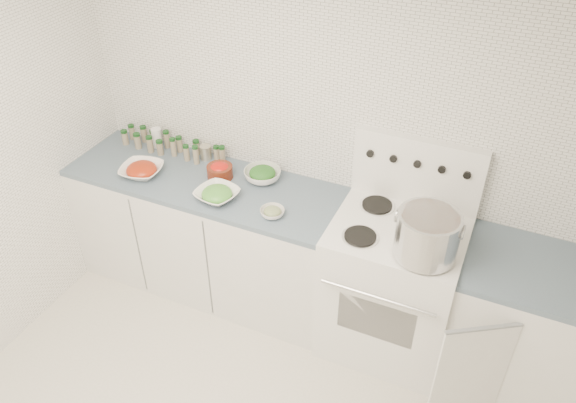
# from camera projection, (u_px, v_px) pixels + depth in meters

# --- Properties ---
(room_walls) EXTENTS (3.54, 3.04, 2.52)m
(room_walls) POSITION_uv_depth(u_px,v_px,m) (211.00, 247.00, 2.10)
(room_walls) COLOR white
(room_walls) RESTS_ON ground
(counter_left) EXTENTS (1.85, 0.62, 0.90)m
(counter_left) POSITION_uv_depth(u_px,v_px,m) (209.00, 233.00, 3.91)
(counter_left) COLOR white
(counter_left) RESTS_ON ground
(stove) EXTENTS (0.76, 0.70, 1.36)m
(stove) POSITION_uv_depth(u_px,v_px,m) (392.00, 283.00, 3.45)
(stove) COLOR white
(stove) RESTS_ON ground
(counter_right) EXTENTS (0.89, 0.84, 0.90)m
(counter_right) POSITION_uv_depth(u_px,v_px,m) (531.00, 331.00, 3.20)
(counter_right) COLOR white
(counter_right) RESTS_ON ground
(stock_pot) EXTENTS (0.36, 0.33, 0.25)m
(stock_pot) POSITION_uv_depth(u_px,v_px,m) (427.00, 233.00, 2.91)
(stock_pot) COLOR silver
(stock_pot) RESTS_ON stove
(bowl_tomato) EXTENTS (0.32, 0.32, 0.09)m
(bowl_tomato) POSITION_uv_depth(u_px,v_px,m) (142.00, 170.00, 3.66)
(bowl_tomato) COLOR white
(bowl_tomato) RESTS_ON counter_left
(bowl_snowpea) EXTENTS (0.30, 0.30, 0.09)m
(bowl_snowpea) POSITION_uv_depth(u_px,v_px,m) (217.00, 194.00, 3.45)
(bowl_snowpea) COLOR white
(bowl_snowpea) RESTS_ON counter_left
(bowl_broccoli) EXTENTS (0.31, 0.31, 0.10)m
(bowl_broccoli) POSITION_uv_depth(u_px,v_px,m) (262.00, 174.00, 3.61)
(bowl_broccoli) COLOR white
(bowl_broccoli) RESTS_ON counter_left
(bowl_zucchini) EXTENTS (0.17, 0.17, 0.06)m
(bowl_zucchini) POSITION_uv_depth(u_px,v_px,m) (272.00, 212.00, 3.32)
(bowl_zucchini) COLOR white
(bowl_zucchini) RESTS_ON counter_left
(bowl_pepper) EXTENTS (0.17, 0.17, 0.11)m
(bowl_pepper) POSITION_uv_depth(u_px,v_px,m) (220.00, 171.00, 3.63)
(bowl_pepper) COLOR #591E0F
(bowl_pepper) RESTS_ON counter_left
(salt_canister) EXTENTS (0.07, 0.07, 0.14)m
(salt_canister) POSITION_uv_depth(u_px,v_px,m) (157.00, 138.00, 3.94)
(salt_canister) COLOR white
(salt_canister) RESTS_ON counter_left
(tin_can) EXTENTS (0.10, 0.10, 0.10)m
(tin_can) POSITION_uv_depth(u_px,v_px,m) (206.00, 152.00, 3.82)
(tin_can) COLOR #B7B09B
(tin_can) RESTS_ON counter_left
(spice_cluster) EXTENTS (0.80, 0.16, 0.14)m
(spice_cluster) POSITION_uv_depth(u_px,v_px,m) (168.00, 144.00, 3.89)
(spice_cluster) COLOR gray
(spice_cluster) RESTS_ON counter_left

